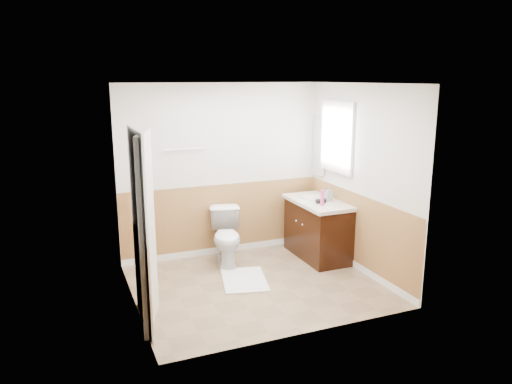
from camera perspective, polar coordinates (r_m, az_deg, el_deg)
name	(u,v)px	position (r m, az deg, el deg)	size (l,w,h in m)	color
floor	(256,285)	(6.30, 0.02, -10.80)	(3.00, 3.00, 0.00)	#8C7051
ceiling	(256,83)	(5.76, 0.03, 12.57)	(3.00, 3.00, 0.00)	white
wall_back	(222,171)	(7.10, -3.97, 2.51)	(3.00, 3.00, 0.00)	silver
wall_front	(307,217)	(4.77, 5.99, -2.87)	(3.00, 3.00, 0.00)	silver
wall_left	(130,201)	(5.53, -14.51, -0.98)	(3.00, 3.00, 0.00)	silver
wall_right	(361,179)	(6.61, 12.14, 1.44)	(3.00, 3.00, 0.00)	silver
wainscot_back	(223,220)	(7.27, -3.85, -3.33)	(3.00, 3.00, 0.00)	#A56D42
wainscot_front	(305,288)	(5.04, 5.71, -11.06)	(3.00, 3.00, 0.00)	#A56D42
wainscot_left	(135,265)	(5.75, -13.96, -8.23)	(2.60, 2.60, 0.00)	#A56D42
wainscot_right	(357,234)	(6.79, 11.75, -4.77)	(2.60, 2.60, 0.00)	#A56D42
toilet	(227,237)	(6.89, -3.43, -5.26)	(0.43, 0.75, 0.77)	white
bath_mat	(244,280)	(6.43, -1.39, -10.21)	(0.55, 0.80, 0.02)	white
vanity_cabinet	(318,230)	(7.17, 7.20, -4.47)	(0.55, 1.10, 0.80)	black
vanity_knob_left	(303,225)	(6.90, 5.47, -3.82)	(0.03, 0.03, 0.03)	#B4B5BB
vanity_knob_right	(296,221)	(7.07, 4.71, -3.39)	(0.03, 0.03, 0.03)	silver
countertop	(318,202)	(7.05, 7.23, -1.19)	(0.60, 1.15, 0.05)	silver
sink_basin	(313,197)	(7.17, 6.72, -0.64)	(0.36, 0.36, 0.02)	white
faucet	(324,192)	(7.24, 7.98, -0.05)	(0.02, 0.02, 0.14)	silver
lotion_bottle	(322,198)	(6.74, 7.73, -0.68)	(0.05, 0.05, 0.22)	#F03E96
soap_dispenser	(328,194)	(7.02, 8.45, -0.19)	(0.09, 0.10, 0.21)	gray
hair_dryer_body	(321,201)	(6.88, 7.59, -1.04)	(0.07, 0.07, 0.14)	black
hair_dryer_handle	(317,202)	(6.92, 7.17, -1.21)	(0.03, 0.03, 0.07)	black
mirror_panel	(319,147)	(7.47, 7.34, 5.29)	(0.02, 0.35, 0.90)	silver
window_frame	(337,137)	(7.00, 9.42, 6.35)	(0.04, 0.80, 1.00)	white
window_glass	(338,137)	(7.01, 9.53, 6.35)	(0.01, 0.70, 0.90)	white
door	(147,231)	(5.17, -12.56, -4.48)	(0.05, 0.80, 2.04)	white
door_frame	(140,231)	(5.16, -13.40, -4.46)	(0.02, 0.92, 2.10)	white
door_knob	(148,228)	(5.52, -12.51, -4.14)	(0.06, 0.06, 0.06)	silver
towel_bar	(185,149)	(6.84, -8.27, 4.97)	(0.02, 0.02, 0.62)	silver
tp_holder_bar	(218,209)	(7.13, -4.48, -2.00)	(0.02, 0.02, 0.14)	silver
tp_roll	(218,209)	(7.13, -4.48, -2.00)	(0.11, 0.11, 0.10)	white
tp_sheet	(218,216)	(7.16, -4.47, -2.85)	(0.10, 0.01, 0.16)	white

